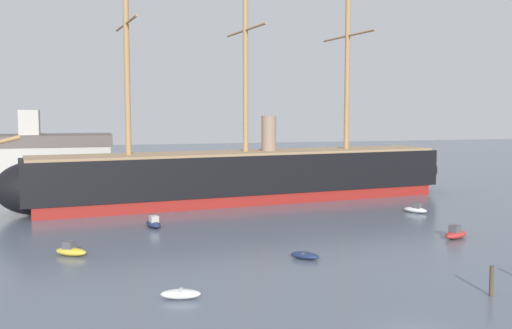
{
  "coord_description": "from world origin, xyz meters",
  "views": [
    {
      "loc": [
        -17.86,
        -29.31,
        13.07
      ],
      "look_at": [
        0.45,
        37.23,
        6.71
      ],
      "focal_mm": 41.25,
      "sensor_mm": 36.0,
      "label": 1
    }
  ],
  "objects_px": {
    "motorboat_alongside_bow": "(153,223)",
    "motorboat_alongside_stern": "(416,209)",
    "tall_ship": "(246,175)",
    "dinghy_foreground_left": "(181,294)",
    "motorboat_mid_right": "(456,234)",
    "motorboat_mid_left": "(71,251)",
    "mooring_piling_left_pair": "(492,281)",
    "dinghy_near_centre": "(305,255)",
    "sailboat_far_left": "(33,203)"
  },
  "relations": [
    {
      "from": "motorboat_alongside_bow",
      "to": "mooring_piling_left_pair",
      "type": "height_order",
      "value": "mooring_piling_left_pair"
    },
    {
      "from": "motorboat_alongside_bow",
      "to": "sailboat_far_left",
      "type": "distance_m",
      "value": 23.85
    },
    {
      "from": "motorboat_mid_left",
      "to": "mooring_piling_left_pair",
      "type": "relative_size",
      "value": 1.52
    },
    {
      "from": "dinghy_near_centre",
      "to": "motorboat_alongside_stern",
      "type": "height_order",
      "value": "motorboat_alongside_stern"
    },
    {
      "from": "dinghy_near_centre",
      "to": "sailboat_far_left",
      "type": "distance_m",
      "value": 45.01
    },
    {
      "from": "tall_ship",
      "to": "dinghy_foreground_left",
      "type": "relative_size",
      "value": 23.99
    },
    {
      "from": "motorboat_alongside_stern",
      "to": "motorboat_alongside_bow",
      "type": "bearing_deg",
      "value": -178.86
    },
    {
      "from": "dinghy_foreground_left",
      "to": "motorboat_mid_left",
      "type": "height_order",
      "value": "motorboat_mid_left"
    },
    {
      "from": "motorboat_alongside_stern",
      "to": "dinghy_foreground_left",
      "type": "bearing_deg",
      "value": -142.08
    },
    {
      "from": "tall_ship",
      "to": "dinghy_near_centre",
      "type": "distance_m",
      "value": 33.57
    },
    {
      "from": "dinghy_near_centre",
      "to": "mooring_piling_left_pair",
      "type": "xyz_separation_m",
      "value": [
        9.1,
        -13.25,
        0.76
      ]
    },
    {
      "from": "tall_ship",
      "to": "dinghy_near_centre",
      "type": "xyz_separation_m",
      "value": [
        -3.11,
        -33.24,
        -3.48
      ]
    },
    {
      "from": "dinghy_near_centre",
      "to": "sailboat_far_left",
      "type": "height_order",
      "value": "sailboat_far_left"
    },
    {
      "from": "dinghy_near_centre",
      "to": "motorboat_mid_left",
      "type": "distance_m",
      "value": 21.1
    },
    {
      "from": "motorboat_mid_left",
      "to": "motorboat_mid_right",
      "type": "bearing_deg",
      "value": -4.52
    },
    {
      "from": "motorboat_mid_right",
      "to": "tall_ship",
      "type": "bearing_deg",
      "value": 116.49
    },
    {
      "from": "tall_ship",
      "to": "motorboat_mid_right",
      "type": "distance_m",
      "value": 33.05
    },
    {
      "from": "dinghy_near_centre",
      "to": "sailboat_far_left",
      "type": "bearing_deg",
      "value": 125.2
    },
    {
      "from": "tall_ship",
      "to": "motorboat_mid_left",
      "type": "height_order",
      "value": "tall_ship"
    },
    {
      "from": "motorboat_alongside_bow",
      "to": "sailboat_far_left",
      "type": "height_order",
      "value": "sailboat_far_left"
    },
    {
      "from": "motorboat_alongside_stern",
      "to": "sailboat_far_left",
      "type": "height_order",
      "value": "sailboat_far_left"
    },
    {
      "from": "motorboat_mid_left",
      "to": "dinghy_foreground_left",
      "type": "bearing_deg",
      "value": -62.15
    },
    {
      "from": "dinghy_near_centre",
      "to": "motorboat_mid_left",
      "type": "height_order",
      "value": "motorboat_mid_left"
    },
    {
      "from": "motorboat_alongside_stern",
      "to": "tall_ship",
      "type": "bearing_deg",
      "value": 141.66
    },
    {
      "from": "motorboat_mid_left",
      "to": "mooring_piling_left_pair",
      "type": "height_order",
      "value": "mooring_piling_left_pair"
    },
    {
      "from": "tall_ship",
      "to": "mooring_piling_left_pair",
      "type": "height_order",
      "value": "tall_ship"
    },
    {
      "from": "motorboat_alongside_bow",
      "to": "mooring_piling_left_pair",
      "type": "distance_m",
      "value": 37.26
    },
    {
      "from": "motorboat_alongside_bow",
      "to": "motorboat_alongside_stern",
      "type": "distance_m",
      "value": 33.35
    },
    {
      "from": "motorboat_mid_left",
      "to": "sailboat_far_left",
      "type": "relative_size",
      "value": 0.54
    },
    {
      "from": "motorboat_alongside_stern",
      "to": "mooring_piling_left_pair",
      "type": "height_order",
      "value": "mooring_piling_left_pair"
    },
    {
      "from": "motorboat_mid_right",
      "to": "motorboat_alongside_stern",
      "type": "relative_size",
      "value": 1.11
    },
    {
      "from": "motorboat_alongside_bow",
      "to": "motorboat_alongside_stern",
      "type": "height_order",
      "value": "motorboat_alongside_bow"
    },
    {
      "from": "motorboat_mid_right",
      "to": "mooring_piling_left_pair",
      "type": "bearing_deg",
      "value": -116.97
    },
    {
      "from": "motorboat_alongside_bow",
      "to": "motorboat_alongside_stern",
      "type": "relative_size",
      "value": 1.06
    },
    {
      "from": "motorboat_mid_left",
      "to": "motorboat_alongside_stern",
      "type": "bearing_deg",
      "value": 15.57
    },
    {
      "from": "motorboat_mid_left",
      "to": "motorboat_mid_right",
      "type": "distance_m",
      "value": 37.88
    },
    {
      "from": "dinghy_near_centre",
      "to": "sailboat_far_left",
      "type": "relative_size",
      "value": 0.45
    },
    {
      "from": "dinghy_foreground_left",
      "to": "motorboat_mid_left",
      "type": "relative_size",
      "value": 0.92
    },
    {
      "from": "motorboat_mid_right",
      "to": "motorboat_mid_left",
      "type": "bearing_deg",
      "value": 175.48
    },
    {
      "from": "tall_ship",
      "to": "dinghy_foreground_left",
      "type": "height_order",
      "value": "tall_ship"
    },
    {
      "from": "motorboat_alongside_bow",
      "to": "motorboat_alongside_stern",
      "type": "bearing_deg",
      "value": 1.14
    },
    {
      "from": "sailboat_far_left",
      "to": "mooring_piling_left_pair",
      "type": "xyz_separation_m",
      "value": [
        35.04,
        -50.03,
        0.57
      ]
    },
    {
      "from": "motorboat_alongside_bow",
      "to": "tall_ship",
      "type": "bearing_deg",
      "value": 46.57
    },
    {
      "from": "tall_ship",
      "to": "sailboat_far_left",
      "type": "relative_size",
      "value": 11.84
    },
    {
      "from": "sailboat_far_left",
      "to": "motorboat_alongside_bow",
      "type": "bearing_deg",
      "value": -52.82
    },
    {
      "from": "dinghy_foreground_left",
      "to": "mooring_piling_left_pair",
      "type": "bearing_deg",
      "value": -13.8
    },
    {
      "from": "dinghy_foreground_left",
      "to": "dinghy_near_centre",
      "type": "bearing_deg",
      "value": 33.46
    },
    {
      "from": "tall_ship",
      "to": "dinghy_foreground_left",
      "type": "bearing_deg",
      "value": -110.29
    },
    {
      "from": "dinghy_near_centre",
      "to": "mooring_piling_left_pair",
      "type": "bearing_deg",
      "value": -55.52
    },
    {
      "from": "mooring_piling_left_pair",
      "to": "motorboat_alongside_bow",
      "type": "bearing_deg",
      "value": 123.61
    }
  ]
}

